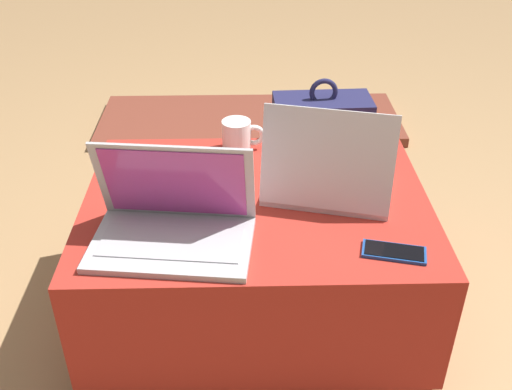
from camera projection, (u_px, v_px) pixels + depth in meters
The scene contains 8 objects.
ground_plane at pixel (256, 310), 1.80m from camera, with size 14.00×14.00×0.00m, color tan.
ottoman at pixel (256, 257), 1.69m from camera, with size 0.91×0.69×0.40m.
laptop_near at pixel (173, 222), 1.40m from camera, with size 0.40×0.28×0.24m.
laptop_far at pixel (328, 177), 1.57m from camera, with size 0.38×0.33×0.27m.
cell_phone at pixel (394, 252), 1.38m from camera, with size 0.16×0.10×0.01m.
backpack at pixel (318, 167), 2.05m from camera, with size 0.32×0.20×0.56m.
coffee_mug at pixel (238, 135), 1.78m from camera, with size 0.12×0.09×0.09m.
fireplace_hearth at pixel (250, 120), 2.84m from camera, with size 1.40×0.50×0.04m.
Camera 1 is at (-0.03, -1.32, 1.27)m, focal length 42.00 mm.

